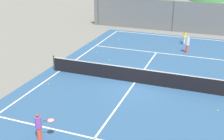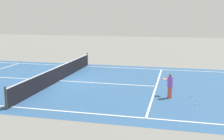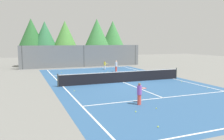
{
  "view_description": "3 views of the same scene",
  "coord_description": "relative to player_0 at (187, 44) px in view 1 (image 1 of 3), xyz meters",
  "views": [
    {
      "loc": [
        4.45,
        -16.04,
        7.61
      ],
      "look_at": [
        -1.1,
        -1.24,
        1.19
      ],
      "focal_mm": 45.7,
      "sensor_mm": 36.0,
      "label": 1
    },
    {
      "loc": [
        -16.59,
        -7.56,
        4.28
      ],
      "look_at": [
        0.65,
        -3.46,
        0.77
      ],
      "focal_mm": 44.26,
      "sensor_mm": 36.0,
      "label": 2
    },
    {
      "loc": [
        -8.65,
        -19.02,
        3.7
      ],
      "look_at": [
        -1.41,
        -0.79,
        1.29
      ],
      "focal_mm": 36.92,
      "sensor_mm": 36.0,
      "label": 3
    }
  ],
  "objects": [
    {
      "name": "tennis_ball_11",
      "position": [
        2.1,
        -0.86,
        -0.68
      ],
      "size": [
        0.07,
        0.07,
        0.07
      ],
      "primitive_type": "sphere",
      "color": "#CCE533",
      "rests_on": "ground_plane"
    },
    {
      "name": "tennis_ball_10",
      "position": [
        2.72,
        -9.23,
        -0.68
      ],
      "size": [
        0.07,
        0.07,
        0.07
      ],
      "primitive_type": "sphere",
      "color": "#CCE533",
      "rests_on": "ground_plane"
    },
    {
      "name": "tennis_ball_9",
      "position": [
        -7.39,
        -9.49,
        -0.68
      ],
      "size": [
        0.07,
        0.07,
        0.07
      ],
      "primitive_type": "sphere",
      "color": "#CCE533",
      "rests_on": "ground_plane"
    },
    {
      "name": "player_0",
      "position": [
        0.0,
        0.0,
        0.0
      ],
      "size": [
        0.3,
        0.3,
        1.39
      ],
      "color": "#E54C3F",
      "rests_on": "ground_plane"
    },
    {
      "name": "ball_crate",
      "position": [
        -1.11,
        -6.72,
        -0.53
      ],
      "size": [
        0.45,
        0.33,
        0.43
      ],
      "color": "red",
      "rests_on": "ground_plane"
    },
    {
      "name": "tennis_ball_2",
      "position": [
        -0.46,
        3.23,
        -0.68
      ],
      "size": [
        0.07,
        0.07,
        0.07
      ],
      "primitive_type": "sphere",
      "color": "#CCE533",
      "rests_on": "ground_plane"
    },
    {
      "name": "player_1",
      "position": [
        -0.55,
        2.63,
        -0.11
      ],
      "size": [
        0.39,
        0.83,
        1.15
      ],
      "color": "silver",
      "rests_on": "ground_plane"
    },
    {
      "name": "player_2",
      "position": [
        -4.59,
        -14.58,
        -0.03
      ],
      "size": [
        0.82,
        0.66,
        1.31
      ],
      "color": "#E54C3F",
      "rests_on": "ground_plane"
    },
    {
      "name": "court_surface",
      "position": [
        -2.36,
        -7.32,
        -0.71
      ],
      "size": [
        13.0,
        25.0,
        0.01
      ],
      "color": "#2D5684",
      "rests_on": "ground_plane"
    },
    {
      "name": "perimeter_fence",
      "position": [
        -2.36,
        6.68,
        0.89
      ],
      "size": [
        18.0,
        0.12,
        3.2
      ],
      "color": "slate",
      "rests_on": "ground_plane"
    },
    {
      "name": "tennis_ball_1",
      "position": [
        -7.04,
        -2.68,
        -0.68
      ],
      "size": [
        0.07,
        0.07,
        0.07
      ],
      "primitive_type": "sphere",
      "color": "#CCE533",
      "rests_on": "ground_plane"
    },
    {
      "name": "tennis_ball_7",
      "position": [
        -1.12,
        0.02,
        -0.68
      ],
      "size": [
        0.07,
        0.07,
        0.07
      ],
      "primitive_type": "sphere",
      "color": "#CCE533",
      "rests_on": "ground_plane"
    },
    {
      "name": "tennis_ball_5",
      "position": [
        -5.34,
        -4.06,
        -0.68
      ],
      "size": [
        0.07,
        0.07,
        0.07
      ],
      "primitive_type": "sphere",
      "color": "#CCE533",
      "rests_on": "ground_plane"
    },
    {
      "name": "tennis_net",
      "position": [
        -2.36,
        -7.32,
        -0.2
      ],
      "size": [
        11.9,
        0.1,
        1.1
      ],
      "color": "#333833",
      "rests_on": "ground_plane"
    },
    {
      "name": "tennis_ball_0",
      "position": [
        -6.52,
        1.56,
        -0.68
      ],
      "size": [
        0.07,
        0.07,
        0.07
      ],
      "primitive_type": "sphere",
      "color": "#CCE533",
      "rests_on": "ground_plane"
    },
    {
      "name": "ground_plane",
      "position": [
        -2.36,
        -7.32,
        -0.71
      ],
      "size": [
        80.0,
        80.0,
        0.0
      ],
      "primitive_type": "plane",
      "color": "slate"
    }
  ]
}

